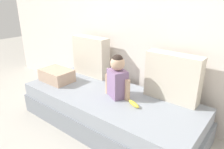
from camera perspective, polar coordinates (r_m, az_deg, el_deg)
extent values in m
plane|color=#B2ADA3|center=(2.51, -0.87, -13.47)|extent=(12.00, 12.00, 0.00)
cube|color=silver|center=(2.53, 7.40, 16.66)|extent=(5.29, 0.10, 2.47)
cube|color=gray|center=(2.44, -0.88, -11.24)|extent=(2.09, 0.86, 0.23)
cube|color=#8C939E|center=(2.35, -0.91, -7.24)|extent=(2.03, 0.83, 0.16)
cube|color=beige|center=(2.80, -5.77, 4.95)|extent=(0.52, 0.16, 0.52)
cube|color=beige|center=(2.20, 16.26, -0.76)|extent=(0.56, 0.16, 0.49)
cube|color=gray|center=(2.22, 1.47, -2.47)|extent=(0.25, 0.23, 0.30)
sphere|color=tan|center=(2.14, 1.52, 3.09)|extent=(0.15, 0.15, 0.15)
sphere|color=#2D231E|center=(2.13, 1.53, 3.97)|extent=(0.12, 0.12, 0.12)
cylinder|color=tan|center=(2.31, -1.13, -2.51)|extent=(0.06, 0.06, 0.22)
cylinder|color=tan|center=(2.16, 4.23, -4.24)|extent=(0.06, 0.06, 0.22)
ellipsoid|color=yellow|center=(2.10, 5.97, -7.99)|extent=(0.17, 0.11, 0.04)
cube|color=tan|center=(2.73, -14.88, -0.22)|extent=(0.40, 0.28, 0.15)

